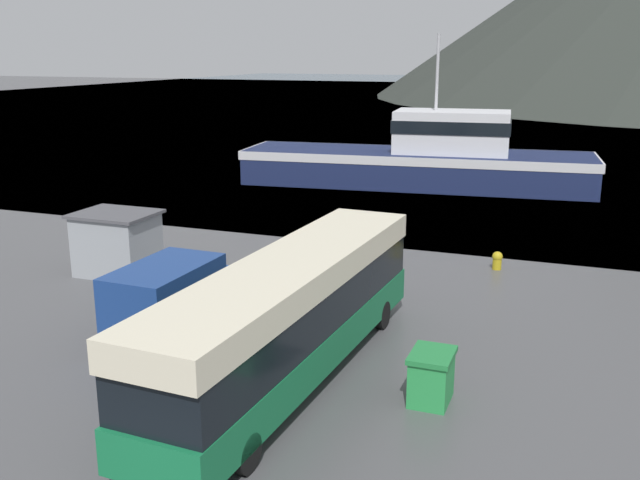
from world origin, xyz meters
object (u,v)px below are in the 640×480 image
at_px(tour_bus, 291,313).
at_px(fishing_boat, 423,158).
at_px(delivery_van, 175,297).
at_px(dock_kiosk, 117,243).
at_px(small_boat, 484,163).
at_px(storage_bin, 431,377).

relative_size(tour_bus, fishing_boat, 0.55).
bearing_deg(tour_bus, fishing_boat, 98.83).
bearing_deg(delivery_van, fishing_boat, 88.63).
distance_m(tour_bus, dock_kiosk, 11.95).
height_order(delivery_van, dock_kiosk, dock_kiosk).
relative_size(fishing_boat, small_boat, 3.53).
bearing_deg(tour_bus, dock_kiosk, 151.21).
bearing_deg(fishing_boat, storage_bin, -172.93).
distance_m(delivery_van, storage_bin, 8.48).
distance_m(fishing_boat, small_boat, 9.38).
distance_m(storage_bin, dock_kiosk, 15.33).
xyz_separation_m(tour_bus, delivery_van, (-4.52, 1.46, -0.60)).
relative_size(delivery_van, small_boat, 0.83).
bearing_deg(tour_bus, small_boat, 93.32).
distance_m(delivery_van, dock_kiosk, 7.41).
bearing_deg(fishing_boat, small_boat, -23.56).
xyz_separation_m(tour_bus, fishing_boat, (-3.13, 29.60, -0.06)).
distance_m(delivery_van, fishing_boat, 28.18).
bearing_deg(delivery_van, small_boat, 85.03).
bearing_deg(storage_bin, tour_bus, -179.97).
xyz_separation_m(fishing_boat, storage_bin, (6.95, -29.60, -1.14)).
height_order(tour_bus, small_boat, tour_bus).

